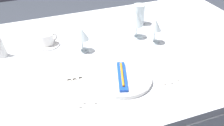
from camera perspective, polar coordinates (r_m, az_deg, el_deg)
The scene contains 15 objects.
dining_table at distance 1.51m, azimuth -0.40°, elevation -0.52°, with size 1.80×1.11×0.74m.
dinner_plate at distance 1.26m, azimuth 2.00°, elevation -3.19°, with size 0.26×0.26×0.02m, color white.
toothbrush_package at distance 1.25m, azimuth 2.01°, elevation -2.57°, with size 0.10×0.21×0.02m.
fork_outer at distance 1.23m, azimuth -5.26°, elevation -4.59°, with size 0.03×0.22×0.00m.
fork_inner at distance 1.23m, azimuth -6.84°, elevation -4.71°, with size 0.02×0.21×0.00m.
fork_salad at distance 1.23m, azimuth -7.74°, elevation -5.09°, with size 0.02×0.23×0.00m.
dinner_knife at distance 1.33m, azimuth 8.14°, elevation -1.78°, with size 0.02×0.22×0.00m.
spoon_soup at distance 1.36m, azimuth 8.66°, elevation -0.93°, with size 0.03×0.21×0.01m.
spoon_dessert at distance 1.38m, azimuth 9.68°, elevation -0.37°, with size 0.03×0.22×0.01m.
saucer_left at distance 1.56m, azimuth -12.67°, elevation 3.55°, with size 0.13×0.13×0.01m, color white.
coffee_cup_left at distance 1.55m, azimuth -12.76°, elevation 4.70°, with size 0.10×0.07×0.06m.
wine_glass_centre at distance 1.53m, azimuth 8.53°, elevation 7.28°, with size 0.07×0.07×0.14m.
wine_glass_left at distance 1.44m, azimuth -5.97°, elevation 5.50°, with size 0.07×0.07×0.13m.
wine_glass_right at distance 1.57m, azimuth 4.88°, elevation 8.41°, with size 0.07×0.07×0.15m.
drink_tumbler at distance 1.75m, azimuth 5.33°, elevation 9.32°, with size 0.07×0.07×0.12m.
Camera 1 is at (-0.45, -1.18, 1.49)m, focal length 46.20 mm.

